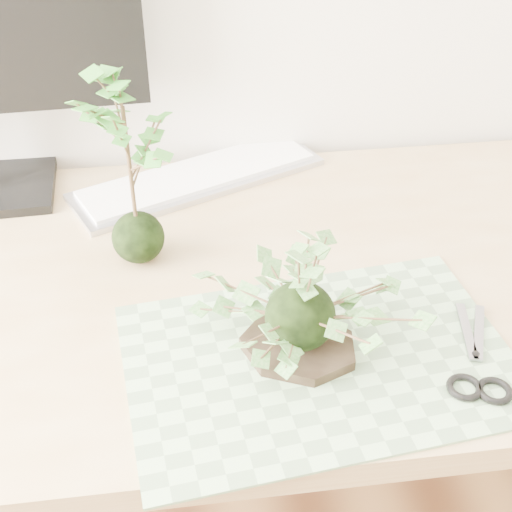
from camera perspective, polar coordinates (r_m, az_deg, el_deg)
The scene contains 7 objects.
desk at distance 1.10m, azimuth -0.72°, elevation -5.06°, with size 1.60×0.70×0.74m.
cutting_mat at distance 0.92m, azimuth 5.10°, elevation -8.23°, with size 0.49×0.32×0.00m, color #60825E.
stone_dish at distance 0.92m, azimuth 3.44°, elevation -7.23°, with size 0.16×0.16×0.01m, color black.
ivy_kokedama at distance 0.86m, azimuth 3.66°, elevation -2.74°, with size 0.32×0.32×0.18m.
maple_kokedama at distance 0.97m, azimuth -10.51°, elevation 10.63°, with size 0.23×0.23×0.33m.
keyboard at distance 1.27m, azimuth -4.62°, elevation 6.30°, with size 0.46×0.30×0.02m.
scissors at distance 0.93m, azimuth 17.78°, elevation -9.08°, with size 0.09×0.18×0.01m.
Camera 1 is at (-0.10, 0.41, 1.39)m, focal length 50.00 mm.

